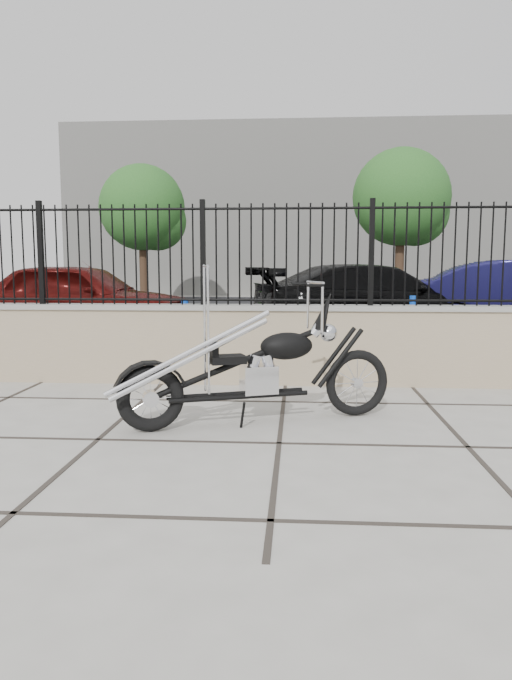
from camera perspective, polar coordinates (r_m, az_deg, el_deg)
The scene contains 12 objects.
ground_plane at distance 4.98m, azimuth 2.18°, elevation -9.71°, with size 90.00×90.00×0.00m, color #99968E.
parking_lot at distance 17.32m, azimuth 3.51°, elevation 2.31°, with size 30.00×30.00×0.00m, color black.
retaining_wall at distance 7.33m, azimuth 2.82°, elevation -0.44°, with size 14.00×0.36×0.96m, color gray.
iron_fence at distance 7.27m, azimuth 2.88°, elevation 8.04°, with size 14.00×0.08×1.20m, color black.
background_building at distance 31.37m, azimuth 3.80°, elevation 11.75°, with size 22.00×6.00×8.00m, color beige.
chopper_motorcycle at distance 5.43m, azimuth -0.22°, elevation -0.39°, with size 2.44×0.43×1.46m, color black, non-canonical shape.
car_red at distance 12.65m, azimuth -16.14°, elevation 3.72°, with size 1.79×4.45×1.52m, color #470B0A.
car_black at distance 12.45m, azimuth 11.14°, elevation 3.67°, with size 2.03×5.00×1.45m, color black.
bollard_a at distance 9.44m, azimuth -6.69°, elevation 1.03°, with size 0.11×0.11×0.90m, color blue.
bollard_b at distance 10.15m, azimuth 14.50°, elevation 1.39°, with size 0.11×0.11×0.94m, color #0D32D1.
tree_left at distance 22.60m, azimuth -10.68°, elevation 12.49°, with size 3.06×3.06×5.16m.
tree_right at distance 21.42m, azimuth 13.53°, elevation 13.33°, with size 3.25×3.25×5.48m.
Camera 1 is at (0.15, -4.76, 1.44)m, focal length 32.00 mm.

